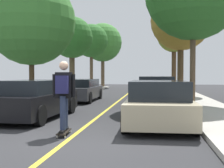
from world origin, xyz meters
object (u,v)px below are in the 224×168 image
parked_car_left_nearest (34,99)px  parked_car_right_near (156,92)px  parked_car_right_nearest (158,103)px  street_tree_left_near (72,38)px  skateboard (64,132)px  street_tree_left_farthest (103,43)px  skateboarder (64,92)px  parked_car_right_far (155,87)px  parked_car_left_near (82,90)px  street_tree_right_near (181,21)px  parked_car_right_farthest (155,84)px  street_tree_left_nearest (31,21)px  street_tree_left_far (91,41)px  street_tree_right_far (174,36)px

parked_car_left_nearest → parked_car_right_near: 6.38m
parked_car_right_nearest → street_tree_left_near: (-6.01, 11.85, 3.54)m
street_tree_left_near → skateboard: bearing=-75.3°
street_tree_left_farthest → skateboarder: 27.70m
parked_car_left_nearest → parked_car_right_far: (4.29, 11.47, 0.00)m
parked_car_left_nearest → skateboard: 3.32m
parked_car_left_near → parked_car_right_far: bearing=46.6°
parked_car_right_far → parked_car_left_nearest: bearing=-110.5°
parked_car_right_near → street_tree_left_near: (-6.01, 6.33, 3.50)m
street_tree_left_farthest → street_tree_right_near: 15.55m
parked_car_right_farthest → street_tree_left_near: (-6.01, -5.82, 3.52)m
parked_car_right_far → street_tree_left_near: 6.98m
parked_car_left_nearest → parked_car_left_near: 6.94m
parked_car_left_nearest → street_tree_left_nearest: (-1.72, 3.81, 3.44)m
parked_car_right_nearest → street_tree_left_nearest: (-6.01, 4.60, 3.45)m
street_tree_left_nearest → skateboarder: 8.03m
street_tree_left_nearest → street_tree_right_near: bearing=42.7°
parked_car_right_nearest → parked_car_right_near: (-0.00, 5.52, 0.04)m
parked_car_left_nearest → parked_car_left_near: size_ratio=0.96×
parked_car_left_nearest → parked_car_right_farthest: 17.41m
parked_car_left_nearest → skateboard: size_ratio=5.16×
parked_car_left_nearest → street_tree_left_farthest: 24.94m
street_tree_left_near → skateboard: 14.78m
parked_car_right_nearest → parked_car_right_far: size_ratio=0.94×
street_tree_left_nearest → street_tree_left_far: street_tree_left_far is taller
parked_car_right_near → skateboarder: 7.81m
skateboarder → parked_car_left_nearest: bearing=125.1°
parked_car_right_near → street_tree_right_far: street_tree_right_far is taller
parked_car_left_nearest → parked_car_right_farthest: (4.29, 16.88, 0.00)m
street_tree_left_far → street_tree_right_near: bearing=-42.1°
parked_car_right_near → skateboarder: size_ratio=2.36×
parked_car_left_nearest → street_tree_left_far: size_ratio=0.71×
parked_car_right_near → parked_car_left_nearest: bearing=-132.2°
street_tree_right_far → street_tree_right_near: bearing=-90.0°
parked_car_right_near → street_tree_left_nearest: bearing=-171.3°
parked_car_right_farthest → street_tree_left_nearest: street_tree_left_nearest is taller
street_tree_left_far → skateboard: street_tree_left_far is taller
parked_car_right_far → skateboard: bearing=-99.6°
parked_car_right_nearest → street_tree_left_near: bearing=116.9°
parked_car_right_near → street_tree_right_far: bearing=82.2°
parked_car_right_nearest → street_tree_left_far: (-6.01, 18.72, 4.08)m
parked_car_left_near → street_tree_left_far: size_ratio=0.73×
street_tree_right_far → parked_car_right_far: bearing=-106.6°
parked_car_right_near → street_tree_right_far: 13.35m
parked_car_left_near → street_tree_left_far: (-1.72, 10.99, 4.11)m
parked_car_right_farthest → skateboard: (-2.40, -19.54, -0.60)m
street_tree_right_far → skateboarder: bearing=-101.7°
skateboarder → street_tree_left_far: bearing=99.9°
parked_car_right_nearest → street_tree_left_farthest: (-6.01, 25.24, 4.63)m
parked_car_right_nearest → street_tree_right_far: bearing=84.5°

